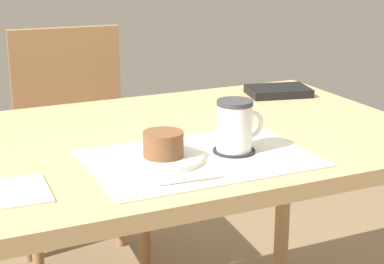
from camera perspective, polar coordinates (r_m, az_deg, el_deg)
dining_table at (r=1.55m, az=-3.11°, el=-3.01°), size 1.29×0.80×0.71m
wooden_chair at (r=2.28m, az=-10.39°, el=-0.96°), size 0.45×0.45×0.86m
placemat at (r=1.37m, az=0.70°, el=-2.36°), size 0.47×0.32×0.00m
pastry_plate at (r=1.35m, az=-2.55°, el=-2.38°), size 0.17×0.17×0.01m
pastry at (r=1.34m, az=-2.56°, el=-1.07°), size 0.09×0.09×0.05m
coffee_coaster at (r=1.41m, az=3.75°, el=-1.67°), size 0.09×0.09×0.00m
coffee_mug at (r=1.39m, az=3.89°, el=0.61°), size 0.11×0.08×0.11m
teaspoon at (r=1.24m, az=-0.10°, el=-4.24°), size 0.13×0.02×0.01m
paper_napkin at (r=1.24m, az=-16.09°, el=-5.20°), size 0.16×0.16×0.00m
small_book at (r=1.94m, az=7.68°, el=3.62°), size 0.20×0.16×0.02m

